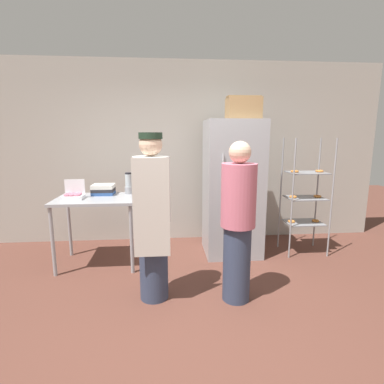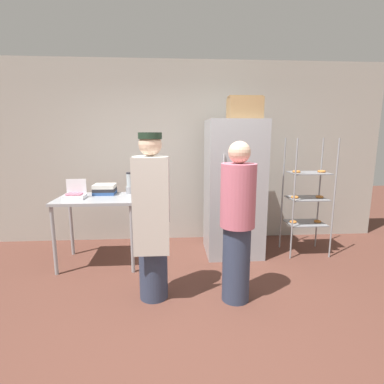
{
  "view_description": "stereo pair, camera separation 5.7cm",
  "coord_description": "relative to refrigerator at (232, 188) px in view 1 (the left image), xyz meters",
  "views": [
    {
      "loc": [
        -0.27,
        -2.57,
        1.69
      ],
      "look_at": [
        0.01,
        0.66,
        1.07
      ],
      "focal_mm": 28.0,
      "sensor_mm": 36.0,
      "label": 1
    },
    {
      "loc": [
        -0.22,
        -2.58,
        1.69
      ],
      "look_at": [
        0.01,
        0.66,
        1.07
      ],
      "focal_mm": 28.0,
      "sensor_mm": 36.0,
      "label": 2
    }
  ],
  "objects": [
    {
      "name": "ground_plane",
      "position": [
        -0.66,
        -1.53,
        -0.95
      ],
      "size": [
        14.0,
        14.0,
        0.0
      ],
      "primitive_type": "plane",
      "color": "brown"
    },
    {
      "name": "back_wall",
      "position": [
        -0.66,
        0.74,
        0.46
      ],
      "size": [
        6.4,
        0.12,
        2.82
      ],
      "primitive_type": "cube",
      "color": "#ADA89E",
      "rests_on": "ground_plane"
    },
    {
      "name": "refrigerator",
      "position": [
        0.0,
        0.0,
        0.0
      ],
      "size": [
        0.77,
        0.74,
        1.89
      ],
      "color": "#9EA0A5",
      "rests_on": "ground_plane"
    },
    {
      "name": "baking_rack",
      "position": [
        1.04,
        -0.08,
        -0.13
      ],
      "size": [
        0.58,
        0.44,
        1.65
      ],
      "color": "#93969B",
      "rests_on": "ground_plane"
    },
    {
      "name": "prep_counter",
      "position": [
        -1.83,
        -0.25,
        -0.16
      ],
      "size": [
        1.01,
        0.72,
        0.9
      ],
      "color": "#9EA0A5",
      "rests_on": "ground_plane"
    },
    {
      "name": "donut_box",
      "position": [
        -2.1,
        -0.31,
        -0.0
      ],
      "size": [
        0.25,
        0.2,
        0.24
      ],
      "color": "white",
      "rests_on": "prep_counter"
    },
    {
      "name": "blender_pitcher",
      "position": [
        -1.45,
        -0.01,
        0.08
      ],
      "size": [
        0.11,
        0.11,
        0.29
      ],
      "color": "#99999E",
      "rests_on": "prep_counter"
    },
    {
      "name": "binder_stack",
      "position": [
        -1.78,
        -0.03,
        0.02
      ],
      "size": [
        0.29,
        0.26,
        0.14
      ],
      "color": "#2D5193",
      "rests_on": "prep_counter"
    },
    {
      "name": "cardboard_storage_box",
      "position": [
        0.11,
        -0.05,
        1.09
      ],
      "size": [
        0.44,
        0.32,
        0.3
      ],
      "color": "#937047",
      "rests_on": "refrigerator"
    },
    {
      "name": "person_baker",
      "position": [
        -1.08,
        -1.18,
        -0.06
      ],
      "size": [
        0.36,
        0.38,
        1.71
      ],
      "color": "#333D56",
      "rests_on": "ground_plane"
    },
    {
      "name": "person_customer",
      "position": [
        -0.23,
        -1.28,
        -0.11
      ],
      "size": [
        0.35,
        0.35,
        1.64
      ],
      "color": "#333D56",
      "rests_on": "ground_plane"
    }
  ]
}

